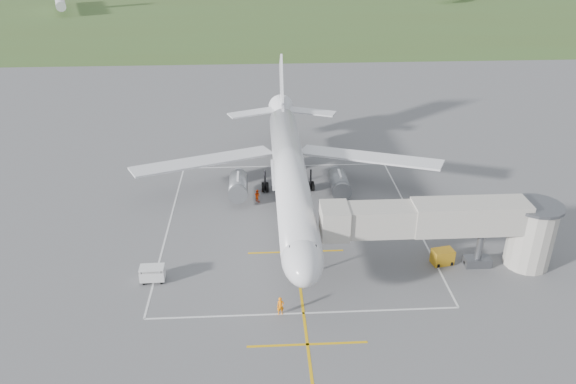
{
  "coord_description": "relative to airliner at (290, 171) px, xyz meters",
  "views": [
    {
      "loc": [
        -3.61,
        -59.39,
        32.01
      ],
      "look_at": [
        -0.47,
        -4.0,
        4.0
      ],
      "focal_mm": 35.0,
      "sensor_mm": 36.0,
      "label": 1
    }
  ],
  "objects": [
    {
      "name": "airliner",
      "position": [
        0.0,
        0.0,
        0.0
      ],
      "size": [
        38.93,
        46.75,
        13.52
      ],
      "color": "silver",
      "rests_on": "ground"
    },
    {
      "name": "apron_markings",
      "position": [
        0.0,
        -6.57,
        -4.38
      ],
      "size": [
        28.2,
        60.0,
        0.01
      ],
      "color": "#D9A10C",
      "rests_on": "ground"
    },
    {
      "name": "gpu_unit",
      "position": [
        14.61,
        -13.7,
        -3.62
      ],
      "size": [
        2.3,
        1.8,
        1.56
      ],
      "rotation": [
        0.0,
        0.0,
        0.19
      ],
      "color": "#B07D16",
      "rests_on": "ground"
    },
    {
      "name": "ramp_worker_wing",
      "position": [
        -3.91,
        0.85,
        -3.61
      ],
      "size": [
        0.96,
        0.96,
        1.57
      ],
      "primitive_type": "imported",
      "rotation": [
        0.0,
        0.0,
        2.36
      ],
      "color": "#F53F07",
      "rests_on": "ground"
    },
    {
      "name": "jet_bridge",
      "position": [
        15.72,
        -14.25,
        0.35
      ],
      "size": [
        23.4,
        5.0,
        7.2
      ],
      "color": "#ACA59B",
      "rests_on": "ground"
    },
    {
      "name": "grass_strip",
      "position": [
        0.0,
        129.25,
        -4.38
      ],
      "size": [
        700.0,
        120.0,
        0.02
      ],
      "primitive_type": "cube",
      "color": "#3F5726",
      "rests_on": "ground"
    },
    {
      "name": "baggage_cart",
      "position": [
        -14.06,
        -15.12,
        -3.57
      ],
      "size": [
        2.35,
        1.45,
        1.61
      ],
      "rotation": [
        0.0,
        0.0,
        0.02
      ],
      "color": "silver",
      "rests_on": "ground"
    },
    {
      "name": "ramp_worker_nose",
      "position": [
        -2.04,
        -20.74,
        -3.52
      ],
      "size": [
        0.67,
        0.48,
        1.74
      ],
      "primitive_type": "imported",
      "rotation": [
        0.0,
        0.0,
        0.1
      ],
      "color": "orange",
      "rests_on": "ground"
    },
    {
      "name": "ground",
      "position": [
        0.0,
        -0.75,
        -4.39
      ],
      "size": [
        700.0,
        700.0,
        0.0
      ],
      "primitive_type": "plane",
      "color": "#545456",
      "rests_on": "ground"
    }
  ]
}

